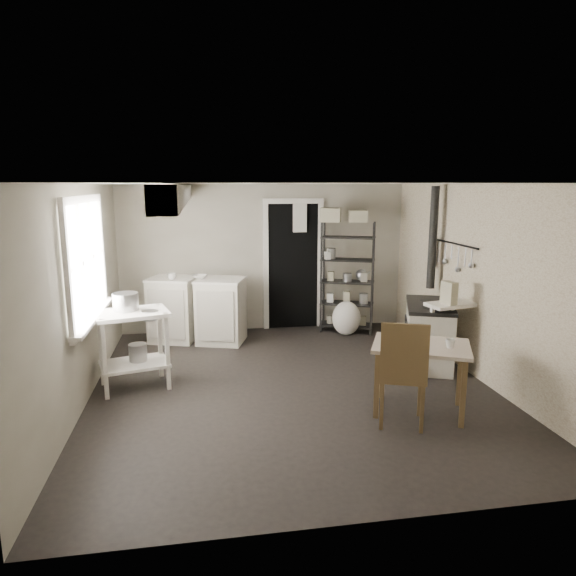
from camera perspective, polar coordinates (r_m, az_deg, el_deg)
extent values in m
plane|color=black|center=(6.05, 0.48, -10.83)|extent=(5.00, 5.00, 0.00)
plane|color=silver|center=(5.60, 0.52, 11.52)|extent=(5.00, 5.00, 0.00)
cube|color=#A9A290|center=(8.15, -2.58, 3.36)|extent=(4.50, 0.02, 2.30)
cube|color=#A9A290|center=(3.37, 8.04, -8.48)|extent=(4.50, 0.02, 2.30)
cube|color=#A9A290|center=(5.77, -22.08, -0.83)|extent=(0.02, 5.00, 2.30)
cube|color=#A9A290|center=(6.49, 20.46, 0.57)|extent=(0.02, 5.00, 2.30)
cylinder|color=#A8A7AA|center=(6.08, -17.57, -1.95)|extent=(0.30, 0.30, 0.31)
cylinder|color=#A8A7AA|center=(5.98, -15.10, -2.93)|extent=(0.21, 0.21, 0.10)
cylinder|color=#A8A7AA|center=(6.19, -16.33, -6.98)|extent=(0.26, 0.26, 0.22)
imported|color=white|center=(7.59, -9.76, 1.10)|extent=(0.35, 0.35, 0.07)
imported|color=white|center=(7.57, -12.75, 1.05)|extent=(0.15, 0.15, 0.09)
imported|color=white|center=(7.90, 4.42, 4.62)|extent=(0.09, 0.10, 0.18)
cube|color=#C0BA9A|center=(7.90, 4.77, 9.34)|extent=(0.38, 0.36, 0.21)
cube|color=#C0BA9A|center=(7.94, 7.82, 9.14)|extent=(0.33, 0.32, 0.18)
cube|color=#C0BA9A|center=(6.36, 17.45, -0.73)|extent=(0.16, 0.20, 0.27)
imported|color=white|center=(5.28, 17.59, -5.47)|extent=(0.12, 0.12, 0.09)
ellipsoid|color=silver|center=(7.99, 6.50, -3.53)|extent=(0.51, 0.46, 0.53)
cylinder|color=white|center=(6.46, 14.35, -9.02)|extent=(0.13, 0.13, 0.15)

